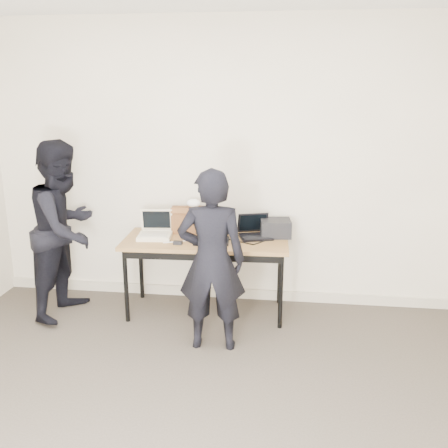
% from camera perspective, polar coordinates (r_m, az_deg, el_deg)
% --- Properties ---
extents(room, '(4.60, 4.60, 2.80)m').
position_cam_1_polar(room, '(2.59, -6.68, -0.86)').
color(room, '#423B32').
rests_on(room, ground).
extents(desk, '(1.52, 0.70, 0.72)m').
position_cam_1_polar(desk, '(4.57, -2.12, -2.51)').
color(desk, olive).
rests_on(desk, ground).
extents(laptop_beige, '(0.33, 0.32, 0.24)m').
position_cam_1_polar(laptop_beige, '(4.66, -7.87, -0.90)').
color(laptop_beige, beige).
rests_on(laptop_beige, desk).
extents(laptop_center, '(0.34, 0.33, 0.24)m').
position_cam_1_polar(laptop_center, '(4.52, -1.40, -1.21)').
color(laptop_center, black).
rests_on(laptop_center, desk).
extents(laptop_right, '(0.36, 0.35, 0.21)m').
position_cam_1_polar(laptop_right, '(4.63, 3.53, -0.90)').
color(laptop_right, black).
rests_on(laptop_right, desk).
extents(leather_satchel, '(0.38, 0.22, 0.25)m').
position_cam_1_polar(leather_satchel, '(4.76, -3.83, 0.56)').
color(leather_satchel, brown).
rests_on(leather_satchel, desk).
extents(tissue, '(0.14, 0.12, 0.08)m').
position_cam_1_polar(tissue, '(4.72, -3.51, 2.40)').
color(tissue, white).
rests_on(tissue, leather_satchel).
extents(equipment_box, '(0.30, 0.26, 0.16)m').
position_cam_1_polar(equipment_box, '(4.66, 5.91, -0.45)').
color(equipment_box, black).
rests_on(equipment_box, desk).
extents(power_brick, '(0.08, 0.05, 0.03)m').
position_cam_1_polar(power_brick, '(4.43, -5.29, -2.15)').
color(power_brick, black).
rests_on(power_brick, desk).
extents(cables, '(1.16, 0.42, 0.01)m').
position_cam_1_polar(cables, '(4.54, -1.57, -1.78)').
color(cables, black).
rests_on(cables, desk).
extents(person_typist, '(0.57, 0.39, 1.48)m').
position_cam_1_polar(person_typist, '(3.95, -1.42, -4.23)').
color(person_typist, black).
rests_on(person_typist, ground).
extents(person_observer, '(0.74, 0.88, 1.62)m').
position_cam_1_polar(person_observer, '(4.77, -17.69, -0.58)').
color(person_observer, black).
rests_on(person_observer, ground).
extents(baseboard, '(4.50, 0.03, 0.10)m').
position_cam_1_polar(baseboard, '(5.11, -0.22, -7.83)').
color(baseboard, '#BEB49E').
rests_on(baseboard, ground).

